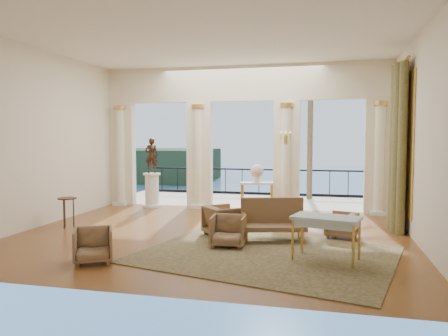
% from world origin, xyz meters
% --- Properties ---
extents(floor, '(9.00, 9.00, 0.00)m').
position_xyz_m(floor, '(0.00, 0.00, 0.00)').
color(floor, '#432B0E').
rests_on(floor, ground).
extents(room_walls, '(9.00, 9.00, 9.00)m').
position_xyz_m(room_walls, '(0.00, -1.12, 2.88)').
color(room_walls, '#F5E8CE').
rests_on(room_walls, ground).
extents(arcade, '(9.00, 0.56, 4.50)m').
position_xyz_m(arcade, '(-0.00, 3.82, 2.58)').
color(arcade, beige).
rests_on(arcade, ground).
extents(terrace, '(10.00, 3.60, 0.10)m').
position_xyz_m(terrace, '(0.00, 5.80, -0.05)').
color(terrace, beige).
rests_on(terrace, ground).
extents(balustrade, '(9.00, 0.06, 1.03)m').
position_xyz_m(balustrade, '(0.00, 7.40, 0.41)').
color(balustrade, black).
rests_on(balustrade, terrace).
extents(palm_tree, '(2.00, 2.00, 4.50)m').
position_xyz_m(palm_tree, '(2.00, 6.60, 4.09)').
color(palm_tree, '#4C3823').
rests_on(palm_tree, terrace).
extents(headland, '(22.00, 18.00, 6.00)m').
position_xyz_m(headland, '(-30.00, 70.00, -3.00)').
color(headland, black).
rests_on(headland, sea).
extents(sea, '(160.00, 160.00, 0.00)m').
position_xyz_m(sea, '(0.00, 60.00, -6.00)').
color(sea, teal).
rests_on(sea, ground).
extents(curtain, '(0.33, 1.40, 4.09)m').
position_xyz_m(curtain, '(4.28, 1.50, 2.02)').
color(curtain, brown).
rests_on(curtain, ground).
extents(window_frame, '(0.04, 1.60, 3.40)m').
position_xyz_m(window_frame, '(4.47, 1.50, 2.10)').
color(window_frame, gold).
rests_on(window_frame, room_walls).
extents(wall_sconce, '(0.30, 0.11, 0.33)m').
position_xyz_m(wall_sconce, '(1.40, 3.51, 2.23)').
color(wall_sconce, gold).
rests_on(wall_sconce, arcade).
extents(rug, '(5.38, 4.62, 0.02)m').
position_xyz_m(rug, '(1.50, -1.45, 0.01)').
color(rug, '#32351A').
rests_on(rug, ground).
extents(armchair_a, '(0.89, 0.87, 0.69)m').
position_xyz_m(armchair_a, '(-1.50, -2.65, 0.35)').
color(armchair_a, '#43301C').
rests_on(armchair_a, ground).
extents(armchair_b, '(0.74, 0.70, 0.72)m').
position_xyz_m(armchair_b, '(0.63, -0.95, 0.36)').
color(armchair_b, '#43301C').
rests_on(armchair_b, ground).
extents(armchair_c, '(0.75, 0.78, 0.64)m').
position_xyz_m(armchair_c, '(2.95, 0.40, 0.32)').
color(armchair_c, '#43301C').
rests_on(armchair_c, ground).
extents(armchair_d, '(1.04, 1.04, 0.78)m').
position_xyz_m(armchair_d, '(0.31, -0.03, 0.39)').
color(armchair_d, '#43301C').
rests_on(armchair_d, ground).
extents(settee, '(1.50, 0.93, 0.93)m').
position_xyz_m(settee, '(1.47, -0.20, 0.46)').
color(settee, '#43301C').
rests_on(settee, ground).
extents(game_table, '(1.33, 0.94, 0.83)m').
position_xyz_m(game_table, '(2.62, -1.57, 0.74)').
color(game_table, '#95B0BC').
rests_on(game_table, ground).
extents(pedestal, '(0.61, 0.61, 1.11)m').
position_xyz_m(pedestal, '(-2.92, 3.50, 0.53)').
color(pedestal, silver).
rests_on(pedestal, ground).
extents(statue, '(0.47, 0.37, 1.14)m').
position_xyz_m(statue, '(-2.92, 3.50, 1.68)').
color(statue, '#301E15').
rests_on(statue, pedestal).
extents(console_table, '(1.06, 0.63, 0.94)m').
position_xyz_m(console_table, '(0.60, 3.05, 0.78)').
color(console_table, silver).
rests_on(console_table, ground).
extents(urn, '(0.40, 0.40, 0.53)m').
position_xyz_m(urn, '(0.60, 3.05, 1.24)').
color(urn, white).
rests_on(urn, console_table).
extents(side_table, '(0.46, 0.46, 0.76)m').
position_xyz_m(side_table, '(-3.73, -0.02, 0.65)').
color(side_table, black).
rests_on(side_table, ground).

